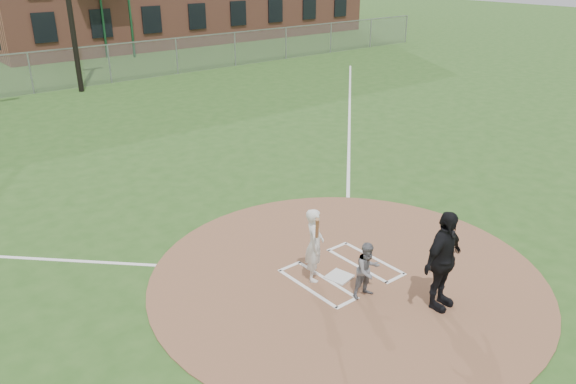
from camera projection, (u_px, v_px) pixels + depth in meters
ground at (347, 276)px, 12.02m from camera, size 140.00×140.00×0.00m
dirt_circle at (347, 276)px, 12.01m from camera, size 8.40×8.40×0.02m
home_plate at (339, 277)px, 11.93m from camera, size 0.58×0.58×0.03m
foul_line_first at (349, 118)px, 23.66m from camera, size 17.04×17.04×0.01m
catcher at (368, 270)px, 11.07m from camera, size 0.62×0.51×1.18m
umpire at (443, 261)px, 10.58m from camera, size 1.23×0.62×2.02m
batters_boxes at (342, 272)px, 12.11m from camera, size 2.08×1.88×0.01m
batter_at_plate at (315, 244)px, 11.59m from camera, size 0.86×0.99×1.78m
outfield_fence at (31, 73)px, 27.36m from camera, size 56.08×0.08×2.03m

